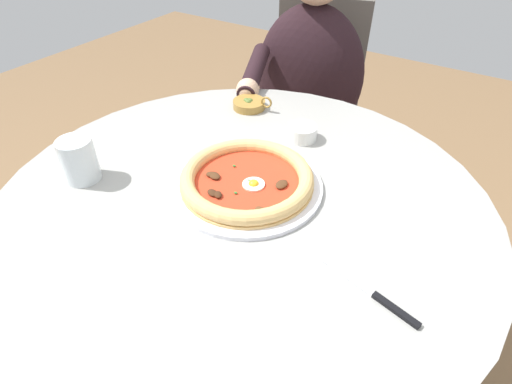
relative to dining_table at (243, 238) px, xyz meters
The scene contains 9 objects.
ground_plane 0.63m from the dining_table, ahead, with size 6.00×6.00×0.02m, color brown.
dining_table is the anchor object (origin of this frame).
pizza_on_plate 0.15m from the dining_table, 77.44° to the right, with size 0.33×0.33×0.04m.
water_glass 0.40m from the dining_table, 23.18° to the left, with size 0.08×0.08×0.10m.
steak_knife 0.37m from the dining_table, 163.96° to the left, with size 0.21×0.06×0.01m.
ramekin_capers 0.31m from the dining_table, 91.03° to the right, with size 0.07×0.07×0.04m.
olive_pan 0.42m from the dining_table, 58.71° to the right, with size 0.12×0.09×0.05m.
diner_person 0.77m from the dining_table, 73.87° to the right, with size 0.43×0.56×1.12m.
cafe_chair_diner 0.91m from the dining_table, 74.01° to the right, with size 0.49×0.49×0.91m.
Camera 1 is at (-0.39, 0.54, 1.30)m, focal length 28.46 mm.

